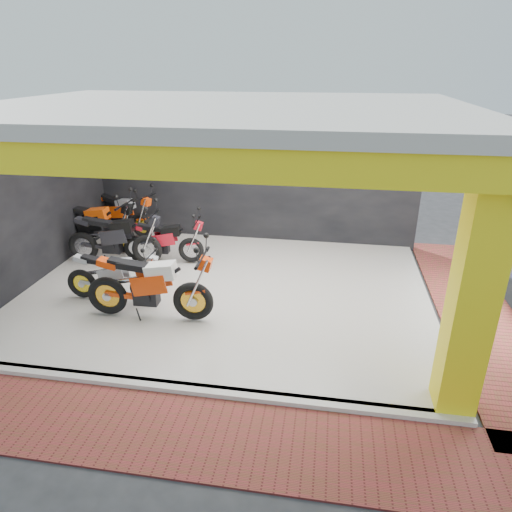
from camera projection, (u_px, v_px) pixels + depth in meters
The scene contains 17 objects.
ground at pixel (199, 350), 7.46m from camera, with size 80.00×80.00×0.00m, color #2D2D30.
showroom_floor at pixel (226, 292), 9.26m from camera, with size 8.00×6.00×0.10m, color white.
showroom_ceiling at pixel (221, 109), 7.87m from camera, with size 8.40×6.40×0.20m, color beige.
back_wall at pixel (252, 175), 11.41m from camera, with size 8.20×0.20×3.50m, color black.
left_wall at pixel (26, 202), 9.21m from camera, with size 0.20×6.20×3.50m, color black.
corner_column at pixel (474, 294), 5.53m from camera, with size 0.50×0.50×3.50m, color yellow.
header_beam_front at pixel (162, 161), 5.26m from camera, with size 8.40×0.30×0.40m, color yellow.
header_beam_right at pixel (462, 132), 7.39m from camera, with size 0.30×6.40×0.40m, color yellow.
floor_kerb at pixel (180, 388), 6.52m from camera, with size 8.00×0.20×0.10m, color white.
paver_front at pixel (160, 430), 5.83m from camera, with size 9.00×1.40×0.03m, color maroon.
paver_right at pixel (476, 313), 8.55m from camera, with size 1.40×7.00×0.03m, color maroon.
moto_hero at pixel (192, 283), 7.84m from camera, with size 2.43×0.90×1.49m, color red, non-canonical shape.
moto_row_a at pixel (143, 275), 8.47m from camera, with size 1.97×0.73×1.20m, color #A0A3A7, non-canonical shape.
moto_row_b at pixel (190, 238), 10.23m from camera, with size 1.97×0.73×1.20m, color red, non-canonical shape.
moto_row_c at pixel (119, 224), 10.73m from camera, with size 2.43×0.90×1.48m, color black, non-canonical shape.
moto_row_d at pixel (146, 236), 10.08m from camera, with size 2.33×0.86×1.42m, color black, non-canonical shape.
moto_row_e at pixel (141, 214), 11.66m from camera, with size 2.21×0.82×1.35m, color #FE480A, non-canonical shape.
Camera 1 is at (1.94, -6.02, 4.35)m, focal length 32.00 mm.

